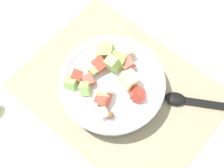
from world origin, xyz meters
name	(u,v)px	position (x,y,z in m)	size (l,w,h in m)	color
ground_plane	(120,92)	(0.00, 0.00, 0.00)	(2.40, 2.40, 0.00)	silver
placemat	(120,91)	(0.00, 0.00, 0.00)	(0.50, 0.38, 0.01)	gray
salad_bowl	(112,84)	(0.02, 0.01, 0.04)	(0.27, 0.27, 0.10)	white
serving_spoon	(193,102)	(-0.16, -0.10, 0.01)	(0.20, 0.14, 0.01)	black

